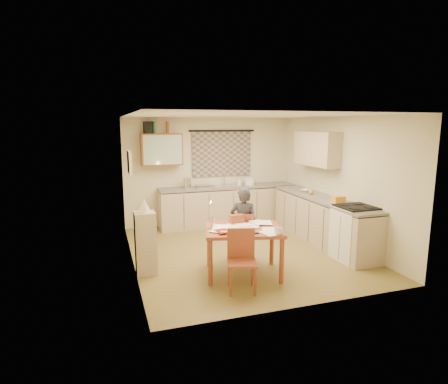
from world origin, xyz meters
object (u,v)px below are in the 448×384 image
object	(u,v)px
counter_right	(322,220)
person	(243,225)
shelf_stand	(146,244)
chair_far	(241,246)
counter_back	(229,205)
stove	(355,233)
dining_table	(243,251)

from	to	relation	value
counter_right	person	xyz separation A→B (m)	(-1.87, -0.49, 0.20)
person	shelf_stand	distance (m)	1.68
chair_far	person	distance (m)	0.38
counter_back	stove	bearing A→B (deg)	-65.99
shelf_stand	counter_right	bearing A→B (deg)	8.92
counter_back	shelf_stand	bearing A→B (deg)	-132.17
stove	chair_far	size ratio (longest dim) A/B	1.10
stove	chair_far	world-z (taller)	stove
chair_far	shelf_stand	xyz separation A→B (m)	(-1.64, -0.08, 0.23)
chair_far	shelf_stand	world-z (taller)	shelf_stand
shelf_stand	stove	bearing A→B (deg)	-7.52
dining_table	counter_back	bearing A→B (deg)	89.69
person	stove	bearing A→B (deg)	-167.68
counter_back	stove	xyz separation A→B (m)	(1.31, -2.93, 0.03)
chair_far	counter_right	bearing A→B (deg)	-148.61
counter_right	chair_far	world-z (taller)	counter_right
counter_back	person	world-z (taller)	person
counter_right	shelf_stand	bearing A→B (deg)	-171.08
stove	person	distance (m)	1.95
stove	shelf_stand	xyz separation A→B (m)	(-3.54, 0.47, 0.02)
counter_back	counter_right	world-z (taller)	same
stove	counter_back	bearing A→B (deg)	114.01
shelf_stand	counter_back	bearing A→B (deg)	47.83
counter_right	chair_far	xyz separation A→B (m)	(-1.90, -0.48, -0.18)
counter_right	stove	bearing A→B (deg)	-90.00
counter_right	counter_back	bearing A→B (deg)	124.38
stove	dining_table	size ratio (longest dim) A/B	0.70
stove	shelf_stand	size ratio (longest dim) A/B	0.95
dining_table	person	bearing A→B (deg)	83.16
dining_table	person	xyz separation A→B (m)	(0.21, 0.54, 0.27)
stove	person	size ratio (longest dim) A/B	0.74
counter_right	shelf_stand	xyz separation A→B (m)	(-3.54, -0.56, 0.05)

